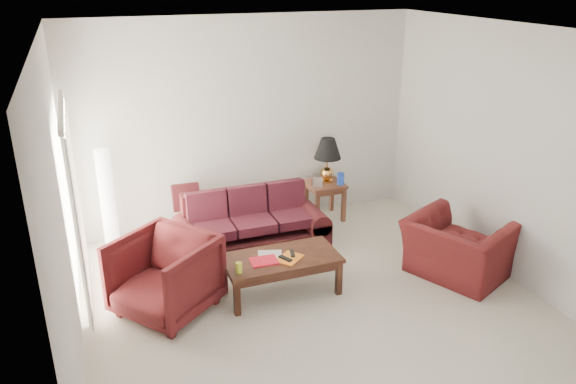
# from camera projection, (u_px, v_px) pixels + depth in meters

# --- Properties ---
(floor) EXTENTS (5.00, 5.00, 0.00)m
(floor) POSITION_uv_depth(u_px,v_px,m) (314.00, 303.00, 6.40)
(floor) COLOR beige
(floor) RESTS_ON ground
(blinds) EXTENTS (0.10, 2.00, 2.16)m
(blinds) POSITION_uv_depth(u_px,v_px,m) (74.00, 204.00, 6.34)
(blinds) COLOR silver
(blinds) RESTS_ON ground
(sofa) EXTENTS (2.05, 1.01, 0.82)m
(sofa) POSITION_uv_depth(u_px,v_px,m) (251.00, 224.00, 7.42)
(sofa) COLOR black
(sofa) RESTS_ON ground
(throw_pillow) EXTENTS (0.37, 0.18, 0.39)m
(throw_pillow) POSITION_uv_depth(u_px,v_px,m) (186.00, 197.00, 7.68)
(throw_pillow) COLOR black
(throw_pillow) RESTS_ON sofa
(end_table) EXTENTS (0.53, 0.53, 0.57)m
(end_table) POSITION_uv_depth(u_px,v_px,m) (325.00, 200.00, 8.50)
(end_table) COLOR #52321C
(end_table) RESTS_ON ground
(table_lamp) EXTENTS (0.47, 0.47, 0.67)m
(table_lamp) POSITION_uv_depth(u_px,v_px,m) (327.00, 160.00, 8.31)
(table_lamp) COLOR gold
(table_lamp) RESTS_ON end_table
(clock) EXTENTS (0.15, 0.09, 0.14)m
(clock) POSITION_uv_depth(u_px,v_px,m) (318.00, 182.00, 8.22)
(clock) COLOR silver
(clock) RESTS_ON end_table
(blue_canister) EXTENTS (0.13, 0.13, 0.17)m
(blue_canister) POSITION_uv_depth(u_px,v_px,m) (341.00, 179.00, 8.31)
(blue_canister) COLOR #1C40B8
(blue_canister) RESTS_ON end_table
(picture_frame) EXTENTS (0.17, 0.19, 0.05)m
(picture_frame) POSITION_uv_depth(u_px,v_px,m) (312.00, 174.00, 8.53)
(picture_frame) COLOR white
(picture_frame) RESTS_ON end_table
(floor_lamp) EXTENTS (0.26, 0.26, 1.43)m
(floor_lamp) POSITION_uv_depth(u_px,v_px,m) (108.00, 200.00, 7.38)
(floor_lamp) COLOR silver
(floor_lamp) RESTS_ON ground
(armchair_left) EXTENTS (1.36, 1.36, 0.89)m
(armchair_left) POSITION_uv_depth(u_px,v_px,m) (165.00, 276.00, 6.09)
(armchair_left) COLOR #430F11
(armchair_left) RESTS_ON ground
(armchair_right) EXTENTS (1.37, 1.44, 0.74)m
(armchair_right) POSITION_uv_depth(u_px,v_px,m) (457.00, 249.00, 6.86)
(armchair_right) COLOR #440F10
(armchair_right) RESTS_ON ground
(coffee_table) EXTENTS (1.38, 0.76, 0.47)m
(coffee_table) POSITION_uv_depth(u_px,v_px,m) (281.00, 274.00, 6.54)
(coffee_table) COLOR #311C0E
(coffee_table) RESTS_ON ground
(magazine_red) EXTENTS (0.32, 0.25, 0.02)m
(magazine_red) POSITION_uv_depth(u_px,v_px,m) (264.00, 261.00, 6.34)
(magazine_red) COLOR red
(magazine_red) RESTS_ON coffee_table
(magazine_white) EXTENTS (0.32, 0.28, 0.02)m
(magazine_white) POSITION_uv_depth(u_px,v_px,m) (270.00, 255.00, 6.48)
(magazine_white) COLOR beige
(magazine_white) RESTS_ON coffee_table
(magazine_orange) EXTENTS (0.37, 0.36, 0.02)m
(magazine_orange) POSITION_uv_depth(u_px,v_px,m) (289.00, 258.00, 6.40)
(magazine_orange) COLOR orange
(magazine_orange) RESTS_ON coffee_table
(remote_a) EXTENTS (0.12, 0.18, 0.02)m
(remote_a) POSITION_uv_depth(u_px,v_px,m) (285.00, 258.00, 6.36)
(remote_a) COLOR black
(remote_a) RESTS_ON coffee_table
(remote_b) EXTENTS (0.09, 0.17, 0.02)m
(remote_b) POSITION_uv_depth(u_px,v_px,m) (292.00, 253.00, 6.47)
(remote_b) COLOR black
(remote_b) RESTS_ON coffee_table
(yellow_glass) EXTENTS (0.09, 0.09, 0.12)m
(yellow_glass) POSITION_uv_depth(u_px,v_px,m) (239.00, 268.00, 6.09)
(yellow_glass) COLOR gold
(yellow_glass) RESTS_ON coffee_table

